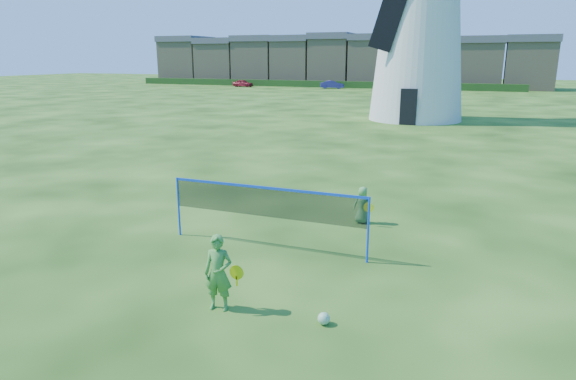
% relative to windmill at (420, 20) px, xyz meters
% --- Properties ---
extents(ground, '(220.00, 220.00, 0.00)m').
position_rel_windmill_xyz_m(ground, '(0.78, -28.53, -7.10)').
color(ground, black).
rests_on(ground, ground).
extents(windmill, '(16.38, 6.75, 21.22)m').
position_rel_windmill_xyz_m(windmill, '(0.00, 0.00, 0.00)').
color(windmill, silver).
rests_on(windmill, ground).
extents(badminton_net, '(5.05, 0.05, 1.55)m').
position_rel_windmill_xyz_m(badminton_net, '(0.45, -28.10, -5.96)').
color(badminton_net, blue).
rests_on(badminton_net, ground).
extents(player_girl, '(0.71, 0.44, 1.44)m').
position_rel_windmill_xyz_m(player_girl, '(0.91, -31.28, -6.38)').
color(player_girl, '#438A37').
rests_on(player_girl, ground).
extents(player_boy, '(0.65, 0.46, 1.05)m').
position_rel_windmill_xyz_m(player_boy, '(2.17, -25.35, -6.58)').
color(player_boy, '#529849').
rests_on(player_boy, ground).
extents(play_ball, '(0.22, 0.22, 0.22)m').
position_rel_windmill_xyz_m(play_ball, '(2.88, -31.10, -6.99)').
color(play_ball, green).
rests_on(play_ball, ground).
extents(terraced_houses, '(64.64, 8.40, 8.37)m').
position_rel_windmill_xyz_m(terraced_houses, '(-19.32, 43.47, -3.07)').
color(terraced_houses, '#998666').
rests_on(terraced_houses, ground).
extents(hedge, '(62.00, 0.80, 1.00)m').
position_rel_windmill_xyz_m(hedge, '(-21.22, 37.47, -6.60)').
color(hedge, '#193814').
rests_on(hedge, ground).
extents(car_left, '(3.35, 1.49, 1.12)m').
position_rel_windmill_xyz_m(car_left, '(-31.43, 34.10, -6.54)').
color(car_left, maroon).
rests_on(car_left, ground).
extents(car_right, '(3.67, 1.87, 1.15)m').
position_rel_windmill_xyz_m(car_right, '(-17.07, 35.18, -6.52)').
color(car_right, navy).
rests_on(car_right, ground).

